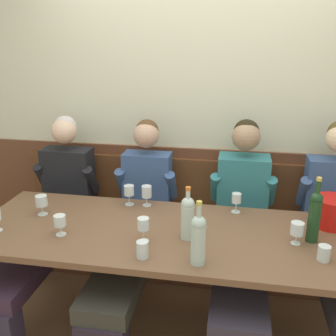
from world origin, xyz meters
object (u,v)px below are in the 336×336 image
at_px(dining_table, 180,242).
at_px(wine_glass_left_end, 60,222).
at_px(wine_glass_near_bucket, 147,193).
at_px(wine_glass_mid_right, 297,229).
at_px(wine_bottle_green_tall, 188,216).
at_px(wine_glass_mid_left, 236,199).
at_px(water_tumbler_center, 324,253).
at_px(person_left_seat, 49,215).
at_px(person_center_left_seat, 241,225).
at_px(person_right_seat, 136,223).
at_px(wine_glass_center_front, 129,191).
at_px(wine_bottle_amber_mid, 315,215).
at_px(wine_glass_center_rear, 143,225).
at_px(wine_glass_by_bottle, 41,202).
at_px(wall_bench, 193,242).
at_px(wine_bottle_clear_water, 198,238).
at_px(ice_bucket, 332,212).
at_px(water_tumbler_left, 142,250).

xyz_separation_m(dining_table, wine_glass_left_end, (-0.71, -0.16, 0.16)).
bearing_deg(wine_glass_near_bucket, wine_glass_mid_right, -20.96).
bearing_deg(wine_bottle_green_tall, wine_glass_mid_left, 56.70).
bearing_deg(wine_glass_near_bucket, water_tumbler_center, -25.86).
height_order(person_left_seat, person_center_left_seat, person_center_left_seat).
bearing_deg(person_right_seat, wine_glass_mid_left, 2.81).
relative_size(wine_glass_near_bucket, wine_glass_center_front, 1.01).
relative_size(wine_bottle_amber_mid, wine_glass_center_rear, 2.65).
bearing_deg(wine_glass_by_bottle, wall_bench, 33.85).
distance_m(wine_bottle_clear_water, wine_glass_center_front, 0.88).
distance_m(wine_bottle_amber_mid, wine_glass_near_bucket, 1.12).
bearing_deg(wine_glass_by_bottle, wine_glass_mid_right, -3.54).
distance_m(wine_bottle_green_tall, wine_glass_left_end, 0.77).
bearing_deg(ice_bucket, wine_bottle_clear_water, -143.00).
bearing_deg(wine_glass_by_bottle, person_center_left_seat, 11.80).
height_order(dining_table, wine_glass_left_end, wine_glass_left_end).
bearing_deg(wall_bench, wine_bottle_amber_mid, -41.71).
distance_m(wall_bench, wine_glass_mid_left, 0.75).
relative_size(dining_table, wine_glass_center_rear, 17.44).
relative_size(person_left_seat, wine_glass_center_rear, 8.89).
height_order(person_right_seat, wine_glass_center_rear, person_right_seat).
relative_size(person_right_seat, wine_glass_left_end, 10.42).
bearing_deg(wine_glass_mid_left, dining_table, -132.86).
relative_size(person_left_seat, wine_glass_mid_right, 9.96).
xyz_separation_m(wall_bench, wine_glass_near_bucket, (-0.30, -0.37, 0.56)).
distance_m(person_left_seat, wine_glass_near_bucket, 0.78).
bearing_deg(wine_bottle_clear_water, wine_glass_center_rear, 152.89).
bearing_deg(wine_glass_center_rear, wine_bottle_amber_mid, 10.77).
bearing_deg(wine_bottle_clear_water, person_left_seat, 151.18).
bearing_deg(ice_bucket, wall_bench, 153.93).
height_order(dining_table, wine_bottle_clear_water, wine_bottle_clear_water).
distance_m(person_right_seat, wine_glass_center_front, 0.24).
bearing_deg(wine_bottle_green_tall, wine_glass_by_bottle, 171.49).
bearing_deg(wine_glass_mid_left, wine_bottle_green_tall, -123.30).
height_order(wine_glass_left_end, wine_glass_by_bottle, wine_glass_by_bottle).
relative_size(dining_table, wine_glass_left_end, 20.48).
xyz_separation_m(ice_bucket, wine_glass_by_bottle, (-1.89, -0.19, 0.00)).
distance_m(person_center_left_seat, water_tumbler_left, 0.88).
height_order(ice_bucket, water_tumbler_center, ice_bucket).
distance_m(person_left_seat, wine_glass_left_end, 0.63).
bearing_deg(wine_glass_center_front, person_left_seat, -178.20).
relative_size(person_left_seat, wine_bottle_clear_water, 3.75).
xyz_separation_m(wine_glass_center_rear, water_tumbler_center, (1.00, -0.02, -0.06)).
relative_size(wine_glass_mid_left, wine_glass_mid_right, 1.02).
bearing_deg(dining_table, wine_bottle_green_tall, -51.30).
xyz_separation_m(ice_bucket, wine_bottle_green_tall, (-0.88, -0.34, 0.05)).
bearing_deg(person_left_seat, water_tumbler_center, -15.28).
relative_size(wine_bottle_clear_water, water_tumbler_left, 3.69).
xyz_separation_m(wine_glass_by_bottle, water_tumbler_left, (0.80, -0.41, -0.04)).
distance_m(wine_bottle_clear_water, water_tumbler_left, 0.32).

